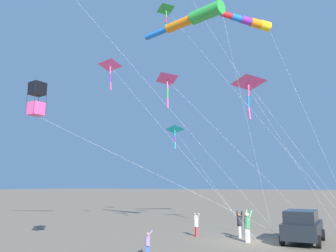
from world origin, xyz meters
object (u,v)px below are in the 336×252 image
at_px(parked_car, 302,226).
at_px(person_child_grey_jacket, 148,242).
at_px(person_adult_flyer, 240,223).
at_px(kite_delta_magenta_far_left, 167,10).
at_px(kite_box_orange_high_right, 37,99).
at_px(person_child_green_jacket, 196,224).
at_px(kite_delta_teal_far_right, 110,66).
at_px(person_bystander_far, 247,225).
at_px(cooler_box, 314,234).
at_px(kite_delta_small_distant, 249,83).
at_px(kite_delta_blue_topmost, 175,130).
at_px(kite_delta_black_fish_shape, 168,80).
at_px(kite_windsock_green_low_center, 192,19).
at_px(kite_windsock_white_trailing, 249,21).

bearing_deg(parked_car, person_child_grey_jacket, 143.47).
distance_m(person_adult_flyer, kite_delta_magenta_far_left, 18.74).
xyz_separation_m(parked_car, kite_box_orange_high_right, (-10.49, 10.39, 6.48)).
bearing_deg(kite_box_orange_high_right, person_child_green_jacket, -22.03).
bearing_deg(kite_delta_teal_far_right, person_bystander_far, -95.02).
bearing_deg(cooler_box, kite_delta_small_distant, 99.26).
bearing_deg(kite_delta_blue_topmost, person_child_grey_jacket, -156.31).
bearing_deg(person_adult_flyer, kite_delta_small_distant, -13.29).
relative_size(kite_delta_magenta_far_left, kite_delta_black_fish_shape, 1.61).
distance_m(kite_delta_blue_topmost, kite_delta_magenta_far_left, 11.22).
xyz_separation_m(person_adult_flyer, kite_delta_small_distant, (1.89, -0.45, 9.67)).
relative_size(person_child_green_jacket, kite_delta_magenta_far_left, 0.08).
height_order(parked_car, kite_delta_blue_topmost, kite_delta_blue_topmost).
relative_size(parked_car, person_adult_flyer, 2.58).
height_order(person_child_green_jacket, kite_delta_magenta_far_left, kite_delta_magenta_far_left).
xyz_separation_m(parked_car, kite_delta_magenta_far_left, (2.37, 10.34, 17.38)).
relative_size(person_bystander_far, kite_delta_teal_far_right, 0.14).
relative_size(person_child_grey_jacket, person_bystander_far, 0.66).
bearing_deg(kite_delta_small_distant, parked_car, -122.45).
bearing_deg(kite_delta_magenta_far_left, kite_delta_black_fish_shape, -148.53).
height_order(parked_car, person_child_grey_jacket, parked_car).
relative_size(person_child_grey_jacket, kite_windsock_green_low_center, 0.08).
bearing_deg(kite_delta_teal_far_right, kite_box_orange_high_right, -159.35).
xyz_separation_m(cooler_box, kite_delta_teal_far_right, (-2.98, 14.50, 12.87)).
height_order(cooler_box, kite_windsock_white_trailing, kite_windsock_white_trailing).
xyz_separation_m(kite_delta_small_distant, kite_box_orange_high_right, (-12.61, 7.06, -3.15)).
relative_size(parked_car, kite_delta_blue_topmost, 0.45).
bearing_deg(kite_delta_teal_far_right, kite_windsock_green_low_center, -97.99).
height_order(person_child_green_jacket, kite_delta_teal_far_right, kite_delta_teal_far_right).
distance_m(person_adult_flyer, kite_windsock_green_low_center, 14.14).
distance_m(person_child_green_jacket, person_bystander_far, 3.63).
height_order(person_bystander_far, kite_delta_small_distant, kite_delta_small_distant).
bearing_deg(person_child_green_jacket, kite_delta_small_distant, -47.94).
bearing_deg(parked_car, kite_box_orange_high_right, 135.27).
height_order(kite_delta_blue_topmost, kite_delta_magenta_far_left, kite_delta_magenta_far_left).
bearing_deg(kite_windsock_green_low_center, person_adult_flyer, -55.72).
height_order(kite_box_orange_high_right, kite_delta_black_fish_shape, kite_delta_black_fish_shape).
height_order(person_child_grey_jacket, kite_delta_small_distant, kite_delta_small_distant).
distance_m(parked_car, person_child_green_jacket, 6.45).
height_order(person_adult_flyer, kite_delta_magenta_far_left, kite_delta_magenta_far_left).
xyz_separation_m(parked_car, kite_delta_black_fish_shape, (0.25, 9.04, 10.29)).
height_order(kite_delta_teal_far_right, kite_delta_black_fish_shape, kite_delta_teal_far_right).
height_order(person_bystander_far, kite_windsock_white_trailing, kite_windsock_white_trailing).
relative_size(kite_delta_small_distant, kite_box_orange_high_right, 0.95).
relative_size(person_child_grey_jacket, kite_delta_magenta_far_left, 0.06).
distance_m(person_child_green_jacket, kite_windsock_green_low_center, 13.96).
bearing_deg(person_adult_flyer, cooler_box, -58.51).
height_order(kite_delta_blue_topmost, kite_delta_small_distant, kite_delta_small_distant).
relative_size(person_adult_flyer, kite_delta_teal_far_right, 0.12).
bearing_deg(person_child_grey_jacket, kite_windsock_green_low_center, 4.69).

